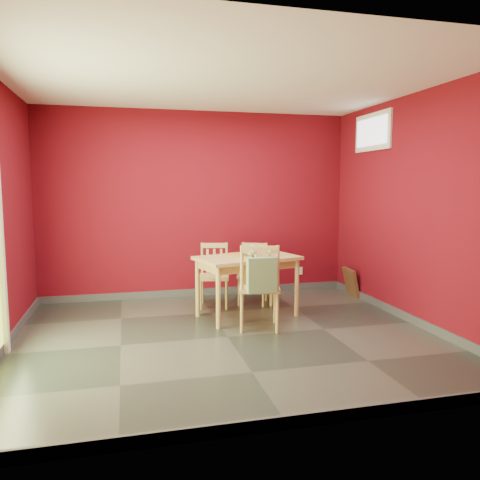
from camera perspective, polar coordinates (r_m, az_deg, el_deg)
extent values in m
plane|color=#2D342D|center=(5.18, -1.52, -11.72)|extent=(4.50, 4.50, 0.00)
plane|color=#610A15|center=(6.88, -5.14, 4.29)|extent=(4.50, 0.00, 4.50)
plane|color=#610A15|center=(3.00, 6.63, 1.23)|extent=(4.50, 0.00, 4.50)
plane|color=#610A15|center=(5.83, 20.62, 3.47)|extent=(0.00, 4.00, 4.00)
plane|color=white|center=(5.03, -1.62, 18.93)|extent=(4.50, 4.50, 0.00)
cube|color=#3F4244|center=(7.05, -5.02, -6.33)|extent=(4.50, 0.02, 0.10)
cube|color=#3F4244|center=(3.39, 6.24, -21.18)|extent=(4.50, 0.02, 0.10)
cube|color=#3F4244|center=(5.19, -27.00, -11.83)|extent=(0.03, 4.00, 0.10)
cube|color=#3F4244|center=(6.03, 20.01, -8.96)|extent=(0.03, 4.00, 0.10)
cube|color=white|center=(5.03, -27.20, -0.54)|extent=(0.06, 0.08, 2.13)
cube|color=white|center=(6.70, 15.90, 12.57)|extent=(0.03, 0.90, 0.50)
cube|color=white|center=(6.69, 15.73, 12.58)|extent=(0.02, 0.76, 0.36)
cube|color=silver|center=(7.41, 7.31, -3.75)|extent=(0.08, 0.02, 0.12)
cube|color=tan|center=(5.79, 0.90, -2.21)|extent=(1.35, 1.00, 0.04)
cube|color=tan|center=(5.80, 0.90, -2.90)|extent=(1.21, 0.85, 0.10)
cylinder|color=tan|center=(5.36, -2.66, -7.08)|extent=(0.06, 0.06, 0.72)
cylinder|color=tan|center=(5.88, -5.19, -5.87)|extent=(0.06, 0.06, 0.72)
cylinder|color=tan|center=(5.91, 6.95, -5.82)|extent=(0.06, 0.06, 0.72)
cylinder|color=tan|center=(6.38, 3.86, -4.85)|extent=(0.06, 0.06, 0.72)
cube|color=#AC762C|center=(5.79, 0.90, -1.97)|extent=(0.49, 0.73, 0.01)
cube|color=#AC762C|center=(5.49, 1.80, -4.26)|extent=(0.32, 0.09, 0.33)
cube|color=tan|center=(6.33, -3.19, -4.51)|extent=(0.48, 0.48, 0.04)
cylinder|color=tan|center=(6.22, -4.82, -6.73)|extent=(0.03, 0.03, 0.39)
cylinder|color=tan|center=(6.55, -4.61, -6.04)|extent=(0.03, 0.03, 0.39)
cylinder|color=tan|center=(6.21, -1.67, -6.74)|extent=(0.03, 0.03, 0.39)
cylinder|color=tan|center=(6.54, -1.62, -6.05)|extent=(0.03, 0.03, 0.39)
cylinder|color=tan|center=(6.47, -4.65, -2.20)|extent=(0.03, 0.03, 0.43)
cylinder|color=tan|center=(6.45, -1.64, -2.20)|extent=(0.03, 0.03, 0.43)
cube|color=tan|center=(6.43, -3.15, -0.66)|extent=(0.36, 0.11, 0.07)
cube|color=tan|center=(6.47, -3.98, -2.53)|extent=(0.04, 0.03, 0.33)
cube|color=tan|center=(6.47, -3.14, -2.53)|extent=(0.04, 0.03, 0.33)
cube|color=tan|center=(6.46, -2.31, -2.53)|extent=(0.04, 0.03, 0.33)
cube|color=tan|center=(6.49, 1.58, -4.31)|extent=(0.51, 0.51, 0.04)
cylinder|color=tan|center=(6.40, -0.13, -6.37)|extent=(0.03, 0.03, 0.38)
cylinder|color=tan|center=(6.71, 0.37, -5.74)|extent=(0.03, 0.03, 0.38)
cylinder|color=tan|center=(6.35, 2.85, -6.48)|extent=(0.03, 0.03, 0.38)
cylinder|color=tan|center=(6.67, 3.20, -5.84)|extent=(0.03, 0.03, 0.38)
cylinder|color=tan|center=(6.64, 0.37, -2.08)|extent=(0.03, 0.03, 0.42)
cylinder|color=tan|center=(6.59, 3.22, -2.15)|extent=(0.03, 0.03, 0.42)
cube|color=tan|center=(6.59, 1.80, -0.64)|extent=(0.33, 0.17, 0.06)
cube|color=tan|center=(6.63, 1.00, -2.41)|extent=(0.04, 0.03, 0.32)
cube|color=tan|center=(6.62, 1.79, -2.43)|extent=(0.04, 0.03, 0.32)
cube|color=tan|center=(6.60, 2.58, -2.45)|extent=(0.04, 0.03, 0.32)
cube|color=tan|center=(5.38, 2.34, -5.83)|extent=(0.56, 0.56, 0.04)
cylinder|color=tan|center=(5.63, 4.28, -7.83)|extent=(0.04, 0.04, 0.45)
cylinder|color=tan|center=(5.26, 4.56, -8.90)|extent=(0.04, 0.04, 0.45)
cylinder|color=tan|center=(5.62, 0.25, -7.84)|extent=(0.04, 0.04, 0.45)
cylinder|color=tan|center=(5.24, 0.22, -8.91)|extent=(0.04, 0.04, 0.45)
cylinder|color=tan|center=(5.14, 4.61, -3.39)|extent=(0.04, 0.04, 0.49)
cylinder|color=tan|center=(5.13, 0.23, -3.39)|extent=(0.04, 0.04, 0.49)
cube|color=tan|center=(5.10, 2.43, -1.16)|extent=(0.41, 0.14, 0.08)
cube|color=tan|center=(5.14, 3.64, -3.87)|extent=(0.04, 0.03, 0.38)
cube|color=tan|center=(5.14, 2.42, -3.87)|extent=(0.04, 0.03, 0.38)
cube|color=tan|center=(5.14, 1.20, -3.87)|extent=(0.04, 0.03, 0.38)
cube|color=#6C945F|center=(5.07, 2.67, -4.29)|extent=(0.32, 0.10, 0.38)
cylinder|color=#6C945F|center=(5.06, 1.51, -1.41)|extent=(0.02, 0.16, 0.02)
cylinder|color=#6C945F|center=(5.11, 3.48, -1.34)|extent=(0.02, 0.16, 0.02)
cube|color=brown|center=(7.16, 13.36, -5.01)|extent=(0.17, 0.42, 0.41)
cube|color=black|center=(7.16, 13.33, -5.02)|extent=(0.12, 0.29, 0.29)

